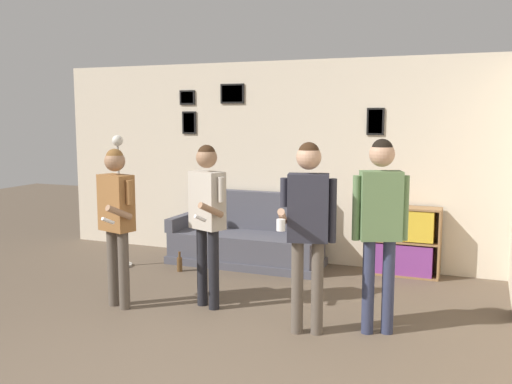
{
  "coord_description": "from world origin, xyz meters",
  "views": [
    {
      "loc": [
        2.23,
        -3.04,
        1.96
      ],
      "look_at": [
        0.15,
        2.12,
        1.22
      ],
      "focal_mm": 40.0,
      "sensor_mm": 36.0,
      "label": 1
    }
  ],
  "objects": [
    {
      "name": "wall_back",
      "position": [
        -0.0,
        4.27,
        1.35
      ],
      "size": [
        7.52,
        0.08,
        2.7
      ],
      "color": "beige",
      "rests_on": "ground_plane"
    },
    {
      "name": "couch",
      "position": [
        -0.68,
        3.86,
        0.3
      ],
      "size": [
        2.05,
        0.8,
        0.94
      ],
      "color": "#4C4C56",
      "rests_on": "ground_plane"
    },
    {
      "name": "bookshelf",
      "position": [
        1.36,
        4.05,
        0.43
      ],
      "size": [
        0.84,
        0.3,
        0.86
      ],
      "color": "olive",
      "rests_on": "ground_plane"
    },
    {
      "name": "floor_lamp",
      "position": [
        -2.16,
        3.09,
        0.89
      ],
      "size": [
        0.28,
        0.28,
        1.73
      ],
      "color": "#ADA89E",
      "rests_on": "ground_plane"
    },
    {
      "name": "person_player_foreground_left",
      "position": [
        -1.22,
        1.72,
        1.01
      ],
      "size": [
        0.48,
        0.54,
        1.64
      ],
      "color": "brown",
      "rests_on": "ground_plane"
    },
    {
      "name": "person_player_foreground_center",
      "position": [
        -0.37,
        2.07,
        1.03
      ],
      "size": [
        0.47,
        0.57,
        1.68
      ],
      "color": "black",
      "rests_on": "ground_plane"
    },
    {
      "name": "person_watcher_holding_cup",
      "position": [
        0.8,
        1.75,
        1.08
      ],
      "size": [
        0.49,
        0.51,
        1.74
      ],
      "color": "brown",
      "rests_on": "ground_plane"
    },
    {
      "name": "person_spectator_near_bookshelf",
      "position": [
        1.39,
        2.0,
        1.1
      ],
      "size": [
        0.47,
        0.32,
        1.77
      ],
      "color": "#2D334C",
      "rests_on": "ground_plane"
    },
    {
      "name": "bottle_on_floor",
      "position": [
        -1.32,
        3.16,
        0.1
      ],
      "size": [
        0.07,
        0.07,
        0.26
      ],
      "color": "brown",
      "rests_on": "ground_plane"
    },
    {
      "name": "drinking_cup",
      "position": [
        1.25,
        4.06,
        0.91
      ],
      "size": [
        0.08,
        0.08,
        0.1
      ],
      "color": "red",
      "rests_on": "bookshelf"
    }
  ]
}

